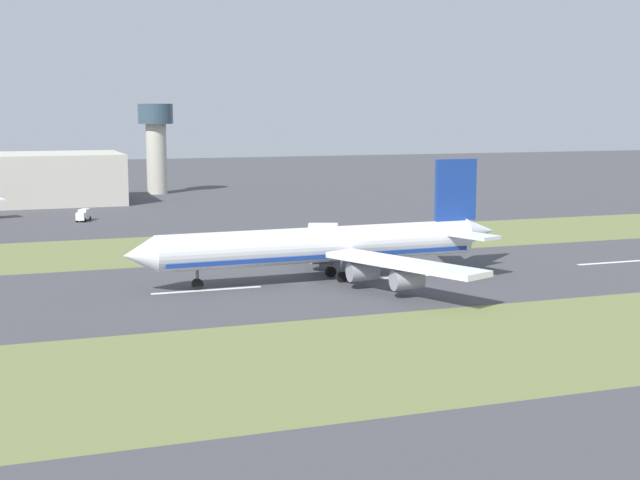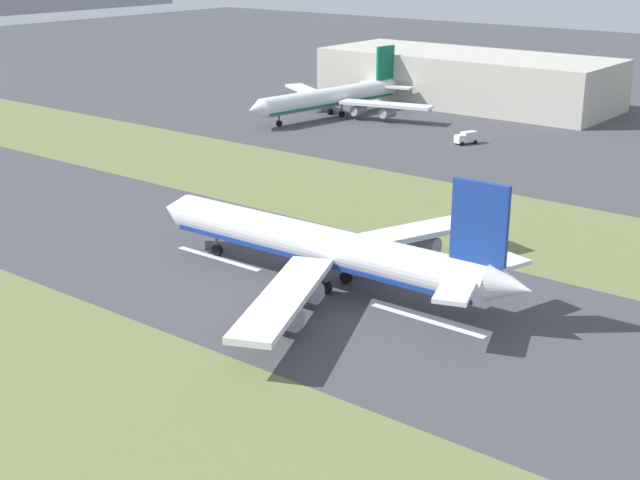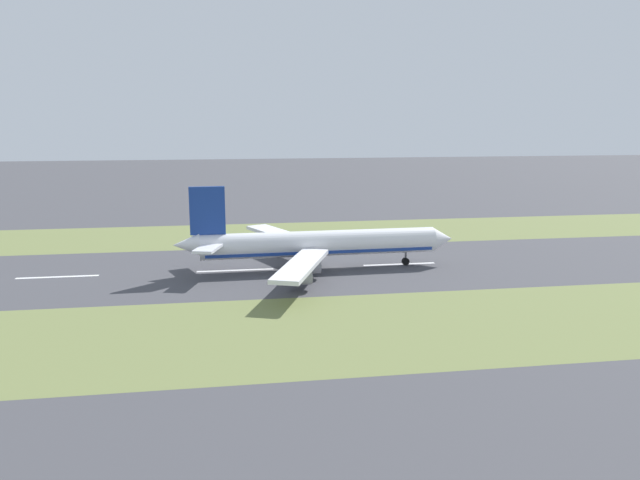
# 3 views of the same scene
# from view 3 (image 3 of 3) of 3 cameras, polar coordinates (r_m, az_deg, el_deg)

# --- Properties ---
(ground_plane) EXTENTS (800.00, 800.00, 0.00)m
(ground_plane) POSITION_cam_3_polar(r_m,az_deg,el_deg) (151.08, 1.44, -2.44)
(ground_plane) COLOR #424247
(grass_median_west) EXTENTS (40.00, 600.00, 0.01)m
(grass_median_west) POSITION_cam_3_polar(r_m,az_deg,el_deg) (194.54, -0.95, 0.65)
(grass_median_west) COLOR olive
(grass_median_west) RESTS_ON ground
(grass_median_east) EXTENTS (40.00, 600.00, 0.01)m
(grass_median_east) POSITION_cam_3_polar(r_m,az_deg,el_deg) (108.88, 5.75, -7.94)
(grass_median_east) COLOR olive
(grass_median_east) RESTS_ON ground
(centreline_dash_near) EXTENTS (1.20, 18.00, 0.01)m
(centreline_dash_near) POSITION_cam_3_polar(r_m,az_deg,el_deg) (153.35, -22.87, -3.13)
(centreline_dash_near) COLOR silver
(centreline_dash_near) RESTS_ON ground
(centreline_dash_mid) EXTENTS (1.20, 18.00, 0.01)m
(centreline_dash_mid) POSITION_cam_3_polar(r_m,az_deg,el_deg) (148.74, -7.74, -2.76)
(centreline_dash_mid) COLOR silver
(centreline_dash_mid) RESTS_ON ground
(centreline_dash_far) EXTENTS (1.20, 18.00, 0.01)m
(centreline_dash_far) POSITION_cam_3_polar(r_m,az_deg,el_deg) (154.69, 7.25, -2.20)
(centreline_dash_far) COLOR silver
(centreline_dash_far) RESTS_ON ground
(airplane_main_jet) EXTENTS (64.12, 67.12, 20.20)m
(airplane_main_jet) POSITION_cam_3_polar(r_m,az_deg,el_deg) (147.20, -0.73, -0.40)
(airplane_main_jet) COLOR white
(airplane_main_jet) RESTS_ON ground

